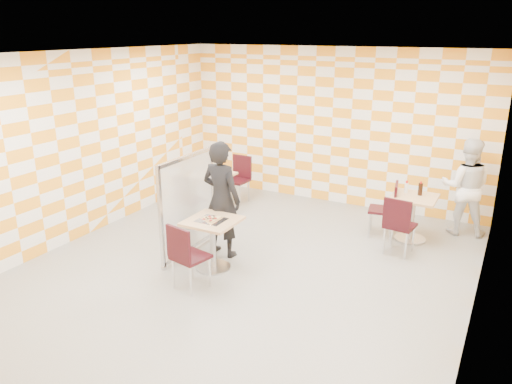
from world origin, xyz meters
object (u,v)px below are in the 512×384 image
(chair_main_front, at_px, (185,253))
(partition, at_px, (188,205))
(chair_second_front, at_px, (398,222))
(man_white, at_px, (466,187))
(sport_bottle, at_px, (406,187))
(soda_bottle, at_px, (420,189))
(main_table, at_px, (213,236))
(chair_second_side, at_px, (388,205))
(empty_table, at_px, (213,187))
(chair_empty_near, at_px, (187,196))
(man_dark, at_px, (222,199))
(chair_empty_far, at_px, (239,175))
(second_table, at_px, (413,210))

(chair_main_front, distance_m, partition, 1.20)
(chair_second_front, bearing_deg, man_white, 61.67)
(sport_bottle, relative_size, soda_bottle, 0.87)
(main_table, distance_m, man_white, 4.31)
(chair_second_side, bearing_deg, empty_table, -172.62)
(main_table, xyz_separation_m, chair_empty_near, (-1.29, 1.17, 0.04))
(partition, relative_size, soda_bottle, 6.74)
(chair_second_side, xyz_separation_m, chair_empty_near, (-3.18, -1.20, 0.00))
(chair_main_front, distance_m, chair_second_side, 3.59)
(man_dark, relative_size, sport_bottle, 8.84)
(chair_second_front, bearing_deg, chair_empty_far, 162.65)
(chair_main_front, bearing_deg, chair_second_front, 47.74)
(man_dark, xyz_separation_m, sport_bottle, (2.28, 2.04, -0.05))
(second_table, bearing_deg, sport_bottle, 138.96)
(main_table, bearing_deg, chair_second_front, 37.39)
(chair_second_side, distance_m, partition, 3.27)
(main_table, height_order, man_dark, man_dark)
(chair_main_front, distance_m, sport_bottle, 3.87)
(chair_second_side, bearing_deg, second_table, 4.26)
(chair_main_front, bearing_deg, second_table, 53.96)
(chair_second_side, distance_m, chair_empty_near, 3.40)
(main_table, xyz_separation_m, man_dark, (-0.15, 0.49, 0.38))
(main_table, relative_size, man_dark, 0.42)
(soda_bottle, bearing_deg, chair_second_front, -99.70)
(chair_empty_near, bearing_deg, empty_table, 88.00)
(chair_empty_far, bearing_deg, sport_bottle, -3.75)
(second_table, distance_m, chair_empty_far, 3.45)
(chair_second_front, xyz_separation_m, chair_empty_far, (-3.36, 1.05, 0.00))
(partition, bearing_deg, empty_table, 111.23)
(empty_table, bearing_deg, second_table, 7.04)
(chair_empty_near, relative_size, soda_bottle, 4.02)
(second_table, height_order, man_white, man_white)
(chair_second_front, xyz_separation_m, chair_empty_near, (-3.51, -0.53, 0.00))
(chair_main_front, height_order, chair_empty_near, same)
(empty_table, height_order, soda_bottle, soda_bottle)
(man_dark, relative_size, man_white, 1.09)
(man_dark, bearing_deg, chair_main_front, 103.87)
(chair_second_front, distance_m, chair_second_side, 0.74)
(empty_table, xyz_separation_m, chair_second_front, (3.48, -0.26, 0.04))
(man_dark, bearing_deg, chair_second_front, -147.91)
(main_table, bearing_deg, chair_main_front, -87.11)
(chair_empty_near, height_order, partition, partition)
(chair_second_side, bearing_deg, partition, -140.16)
(chair_second_side, bearing_deg, chair_empty_far, 172.79)
(chair_main_front, xyz_separation_m, sport_bottle, (2.09, 3.24, 0.29))
(second_table, bearing_deg, main_table, -133.77)
(main_table, xyz_separation_m, sport_bottle, (2.13, 2.53, 0.33))
(man_dark, bearing_deg, chair_empty_far, -61.07)
(second_table, relative_size, partition, 0.48)
(second_table, distance_m, chair_second_front, 0.70)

